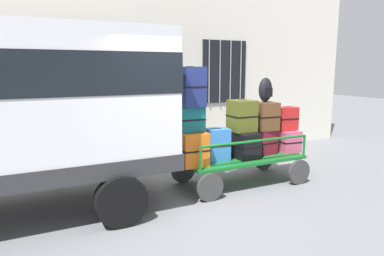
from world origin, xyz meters
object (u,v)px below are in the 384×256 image
at_px(suitcase_right_bottom, 286,140).
at_px(suitcase_left_top, 190,86).
at_px(suitcase_center_bottom, 240,144).
at_px(luggage_cart, 241,162).
at_px(suitcase_left_bottom, 189,147).
at_px(suitcase_center_middle, 242,116).
at_px(suitcase_midleft_bottom, 217,144).
at_px(suitcase_right_middle, 287,118).
at_px(suitcase_left_middle, 189,118).
at_px(suitcase_midright_bottom, 264,142).
at_px(suitcase_midright_middle, 266,116).
at_px(backpack, 266,90).

bearing_deg(suitcase_right_bottom, suitcase_left_top, 179.92).
bearing_deg(suitcase_center_bottom, luggage_cart, -90.00).
relative_size(suitcase_left_bottom, suitcase_center_middle, 1.35).
bearing_deg(suitcase_midleft_bottom, suitcase_right_bottom, 0.77).
relative_size(suitcase_left_top, suitcase_right_middle, 1.44).
height_order(suitcase_left_middle, suitcase_center_bottom, suitcase_left_middle).
bearing_deg(suitcase_left_bottom, suitcase_midleft_bottom, -5.31).
bearing_deg(suitcase_center_bottom, suitcase_left_middle, 179.49).
height_order(luggage_cart, suitcase_left_middle, suitcase_left_middle).
bearing_deg(suitcase_center_bottom, suitcase_left_top, -178.67).
bearing_deg(suitcase_midright_bottom, suitcase_right_middle, 1.00).
bearing_deg(luggage_cart, suitcase_midright_middle, -1.91).
height_order(suitcase_left_bottom, suitcase_right_bottom, suitcase_left_bottom).
distance_m(suitcase_left_middle, suitcase_midright_middle, 1.54).
height_order(suitcase_left_top, suitcase_midright_bottom, suitcase_left_top).
bearing_deg(suitcase_center_bottom, suitcase_right_middle, -1.33).
xyz_separation_m(suitcase_left_middle, suitcase_left_top, (0.00, -0.03, 0.53)).
distance_m(suitcase_center_middle, suitcase_right_middle, 1.03).
xyz_separation_m(suitcase_left_top, suitcase_center_bottom, (1.03, 0.02, -1.06)).
height_order(suitcase_center_bottom, suitcase_midright_bottom, suitcase_center_bottom).
height_order(luggage_cart, suitcase_midleft_bottom, suitcase_midleft_bottom).
height_order(luggage_cart, suitcase_midright_middle, suitcase_midright_middle).
bearing_deg(suitcase_center_middle, suitcase_left_top, -179.96).
bearing_deg(luggage_cart, suitcase_left_middle, 178.04).
bearing_deg(suitcase_left_top, suitcase_left_bottom, 90.00).
relative_size(suitcase_left_top, suitcase_center_middle, 1.14).
xyz_separation_m(suitcase_center_middle, suitcase_midright_bottom, (0.51, -0.01, -0.52)).
relative_size(suitcase_midleft_bottom, suitcase_midright_bottom, 1.24).
relative_size(suitcase_left_bottom, backpack, 1.73).
bearing_deg(backpack, suitcase_left_top, -179.79).
xyz_separation_m(suitcase_center_bottom, suitcase_midright_middle, (0.51, -0.04, 0.48)).
bearing_deg(suitcase_left_top, suitcase_left_middle, 90.00).
bearing_deg(suitcase_center_middle, suitcase_right_bottom, -0.20).
bearing_deg(suitcase_midright_bottom, suitcase_left_middle, 178.44).
relative_size(suitcase_midleft_bottom, suitcase_right_bottom, 0.99).
height_order(suitcase_left_middle, suitcase_midright_middle, suitcase_left_middle).
relative_size(suitcase_left_middle, suitcase_midright_bottom, 1.07).
distance_m(luggage_cart, suitcase_right_bottom, 1.07).
bearing_deg(suitcase_center_middle, suitcase_midright_middle, -2.22).
bearing_deg(suitcase_center_middle, suitcase_left_middle, 178.20).
bearing_deg(suitcase_midright_middle, suitcase_right_middle, 2.14).
relative_size(suitcase_center_bottom, suitcase_center_middle, 1.33).
xyz_separation_m(suitcase_midright_bottom, suitcase_right_bottom, (0.51, 0.01, -0.02)).
xyz_separation_m(suitcase_left_bottom, suitcase_right_bottom, (2.05, -0.03, -0.07)).
bearing_deg(suitcase_right_bottom, suitcase_midright_middle, -178.17).
xyz_separation_m(suitcase_left_middle, suitcase_midright_bottom, (1.54, -0.04, -0.54)).
distance_m(suitcase_left_bottom, suitcase_midright_bottom, 1.54).
bearing_deg(suitcase_left_middle, suitcase_center_bottom, -0.51).
bearing_deg(backpack, suitcase_left_bottom, 179.29).
distance_m(suitcase_left_middle, suitcase_left_top, 0.53).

